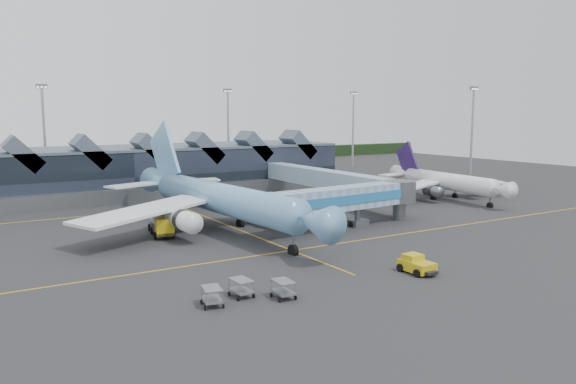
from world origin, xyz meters
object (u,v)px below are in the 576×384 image
main_airliner (218,198)px  pushback_tug (416,265)px  fuel_truck (160,221)px  jet_bridge (351,198)px  regional_jet (444,181)px

main_airliner → pushback_tug: (8.33, -30.13, -3.68)m
main_airliner → fuel_truck: size_ratio=5.23×
fuel_truck → main_airliner: bearing=0.0°
jet_bridge → fuel_truck: 26.64m
main_airliner → pushback_tug: bearing=-79.2°
main_airliner → fuel_truck: bearing=164.9°
regional_jet → jet_bridge: 33.97m
regional_jet → pushback_tug: 52.73m
regional_jet → fuel_truck: (-56.35, -2.43, -1.68)m
regional_jet → fuel_truck: regional_jet is taller
regional_jet → jet_bridge: size_ratio=1.11×
main_airliner → jet_bridge: main_airliner is taller
regional_jet → jet_bridge: (-31.69, -12.21, 0.74)m
main_airliner → fuel_truck: main_airliner is taller
regional_jet → pushback_tug: (-40.24, -33.98, -2.57)m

